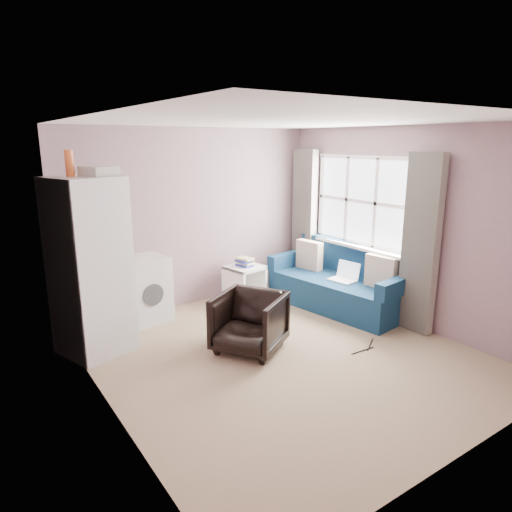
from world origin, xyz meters
The scene contains 8 objects.
room centered at (0.02, 0.01, 1.25)m, with size 3.84×4.24×2.54m.
armchair centered at (-0.24, 0.31, 0.37)m, with size 0.71×0.66×0.73m, color black.
fridge centered at (-1.67, 1.28, 0.99)m, with size 0.85×0.84×2.22m.
washing_machine centered at (-0.91, 1.84, 0.45)m, with size 0.68×0.68×0.86m.
side_table centered at (0.63, 1.75, 0.31)m, with size 0.56×0.56×0.66m.
sofa centered at (1.65, 0.76, 0.33)m, with size 1.18×2.13×0.90m.
window_dressing centered at (1.78, 0.70, 1.11)m, with size 0.17×2.62×2.18m.
floor_cables centered at (0.89, -0.42, 0.01)m, with size 0.50×0.19×0.01m.
Camera 1 is at (-2.87, -3.68, 2.30)m, focal length 32.00 mm.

